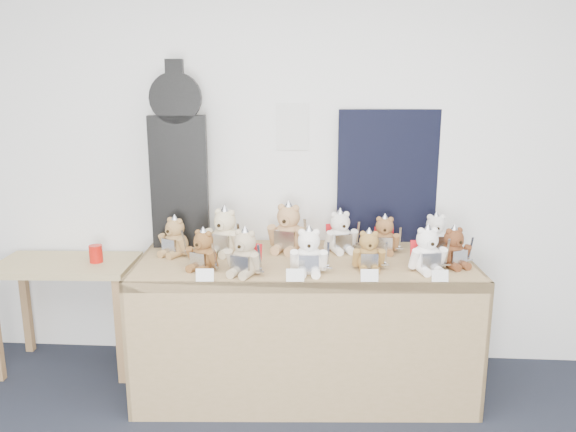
# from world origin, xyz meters

# --- Properties ---
(room_shell) EXTENTS (6.00, 6.00, 6.00)m
(room_shell) POSITION_xyz_m (0.01, 2.49, 1.57)
(room_shell) COLOR silver
(room_shell) RESTS_ON floor
(display_table) EXTENTS (2.03, 0.95, 0.82)m
(display_table) POSITION_xyz_m (0.12, 1.98, 0.65)
(display_table) COLOR olive
(display_table) RESTS_ON floor
(side_table) EXTENTS (0.89, 0.52, 0.73)m
(side_table) POSITION_xyz_m (-1.43, 2.21, 0.60)
(side_table) COLOR #957750
(side_table) RESTS_ON floor
(guitar_case) EXTENTS (0.36, 0.15, 1.16)m
(guitar_case) POSITION_xyz_m (-0.69, 2.31, 1.39)
(guitar_case) COLOR black
(guitar_case) RESTS_ON display_table
(navy_board) EXTENTS (0.65, 0.09, 0.86)m
(navy_board) POSITION_xyz_m (0.63, 2.47, 1.26)
(navy_board) COLOR black
(navy_board) RESTS_ON display_table
(red_cup) EXTENTS (0.08, 0.08, 0.11)m
(red_cup) POSITION_xyz_m (-1.23, 2.22, 0.78)
(red_cup) COLOR red
(red_cup) RESTS_ON side_table
(teddy_front_far_left) EXTENTS (0.20, 0.20, 0.26)m
(teddy_front_far_left) POSITION_xyz_m (-0.45, 1.84, 0.93)
(teddy_front_far_left) COLOR brown
(teddy_front_far_left) RESTS_ON display_table
(teddy_front_left) EXTENTS (0.23, 0.22, 0.28)m
(teddy_front_left) POSITION_xyz_m (-0.20, 1.78, 0.94)
(teddy_front_left) COLOR tan
(teddy_front_left) RESTS_ON display_table
(teddy_front_centre) EXTENTS (0.23, 0.19, 0.29)m
(teddy_front_centre) POSITION_xyz_m (0.15, 1.82, 0.94)
(teddy_front_centre) COLOR white
(teddy_front_centre) RESTS_ON display_table
(teddy_front_right) EXTENTS (0.21, 0.17, 0.25)m
(teddy_front_right) POSITION_xyz_m (0.48, 1.90, 0.93)
(teddy_front_right) COLOR olive
(teddy_front_right) RESTS_ON display_table
(teddy_front_far_right) EXTENTS (0.24, 0.22, 0.29)m
(teddy_front_far_right) POSITION_xyz_m (0.80, 1.90, 0.94)
(teddy_front_far_right) COLOR white
(teddy_front_far_right) RESTS_ON display_table
(teddy_front_end) EXTENTS (0.22, 0.21, 0.26)m
(teddy_front_end) POSITION_xyz_m (0.96, 1.99, 0.93)
(teddy_front_end) COLOR brown
(teddy_front_end) RESTS_ON display_table
(teddy_back_left) EXTENTS (0.26, 0.25, 0.32)m
(teddy_back_left) POSITION_xyz_m (-0.38, 2.15, 0.95)
(teddy_back_left) COLOR beige
(teddy_back_left) RESTS_ON display_table
(teddy_back_centre_left) EXTENTS (0.28, 0.25, 0.34)m
(teddy_back_centre_left) POSITION_xyz_m (0.00, 2.23, 0.96)
(teddy_back_centre_left) COLOR tan
(teddy_back_centre_left) RESTS_ON display_table
(teddy_back_centre_right) EXTENTS (0.24, 0.22, 0.29)m
(teddy_back_centre_right) POSITION_xyz_m (0.33, 2.25, 0.94)
(teddy_back_centre_right) COLOR silver
(teddy_back_centre_right) RESTS_ON display_table
(teddy_back_right) EXTENTS (0.21, 0.18, 0.26)m
(teddy_back_right) POSITION_xyz_m (0.60, 2.24, 0.93)
(teddy_back_right) COLOR brown
(teddy_back_right) RESTS_ON display_table
(teddy_back_end) EXTENTS (0.22, 0.18, 0.28)m
(teddy_back_end) POSITION_xyz_m (0.91, 2.26, 0.93)
(teddy_back_end) COLOR white
(teddy_back_end) RESTS_ON display_table
(teddy_back_far_left) EXTENTS (0.21, 0.21, 0.27)m
(teddy_back_far_left) POSITION_xyz_m (-0.68, 2.09, 0.93)
(teddy_back_far_left) COLOR #997547
(teddy_back_far_left) RESTS_ON display_table
(entry_card_a) EXTENTS (0.10, 0.03, 0.07)m
(entry_card_a) POSITION_xyz_m (-0.40, 1.64, 0.86)
(entry_card_a) COLOR silver
(entry_card_a) RESTS_ON display_table
(entry_card_b) EXTENTS (0.10, 0.03, 0.07)m
(entry_card_b) POSITION_xyz_m (0.08, 1.67, 0.86)
(entry_card_b) COLOR silver
(entry_card_b) RESTS_ON display_table
(entry_card_c) EXTENTS (0.09, 0.03, 0.07)m
(entry_card_c) POSITION_xyz_m (0.47, 1.69, 0.86)
(entry_card_c) COLOR silver
(entry_card_c) RESTS_ON display_table
(entry_card_d) EXTENTS (0.09, 0.02, 0.06)m
(entry_card_d) POSITION_xyz_m (0.84, 1.72, 0.86)
(entry_card_d) COLOR silver
(entry_card_d) RESTS_ON display_table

